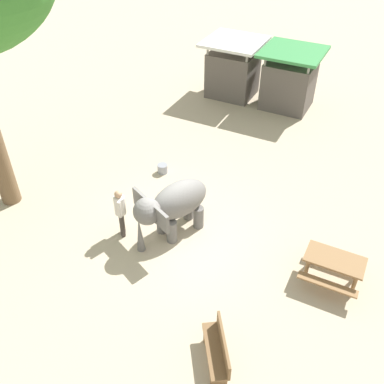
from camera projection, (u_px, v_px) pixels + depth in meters
The scene contains 8 objects.
ground_plane at pixel (173, 234), 12.88m from camera, with size 60.00×60.00×0.00m, color #BAA88C.
elephant at pixel (173, 204), 12.28m from camera, with size 1.97×2.40×1.69m.
person_handler at pixel (120, 210), 12.31m from camera, with size 0.33×0.44×1.62m.
wooden_bench at pixel (218, 349), 9.40m from camera, with size 1.11×1.39×0.88m.
picnic_table_near at pixel (334, 264), 11.18m from camera, with size 1.51×1.49×0.78m.
market_stall_white at pixel (233, 71), 19.50m from camera, with size 2.50×2.50×2.52m.
market_stall_green at pixel (289, 82), 18.57m from camera, with size 2.50×2.50×2.52m.
feed_bucket at pixel (163, 169), 15.24m from camera, with size 0.36×0.36×0.32m, color gray.
Camera 1 is at (4.72, -8.02, 9.00)m, focal length 40.55 mm.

